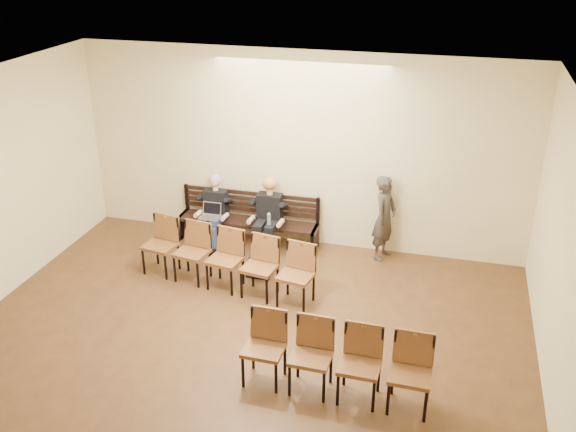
{
  "coord_description": "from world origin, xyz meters",
  "views": [
    {
      "loc": [
        2.57,
        -5.36,
        5.37
      ],
      "look_at": [
        0.04,
        4.05,
        0.91
      ],
      "focal_mm": 40.0,
      "sensor_mm": 36.0,
      "label": 1
    }
  ],
  "objects_px": {
    "laptop": "(209,218)",
    "chair_row_back": "(335,362)",
    "passerby": "(385,212)",
    "seated_woman": "(268,217)",
    "water_bottle": "(269,226)",
    "bench": "(248,232)",
    "chair_row_front": "(225,260)",
    "seated_man": "(214,211)",
    "bag": "(259,268)"
  },
  "relations": [
    {
      "from": "laptop",
      "to": "chair_row_front",
      "type": "bearing_deg",
      "value": -65.84
    },
    {
      "from": "seated_man",
      "to": "laptop",
      "type": "xyz_separation_m",
      "value": [
        -0.02,
        -0.22,
        -0.04
      ]
    },
    {
      "from": "seated_man",
      "to": "bag",
      "type": "xyz_separation_m",
      "value": [
        1.15,
        -0.98,
        -0.47
      ]
    },
    {
      "from": "seated_woman",
      "to": "bag",
      "type": "height_order",
      "value": "seated_woman"
    },
    {
      "from": "seated_man",
      "to": "chair_row_back",
      "type": "height_order",
      "value": "seated_man"
    },
    {
      "from": "laptop",
      "to": "chair_row_front",
      "type": "xyz_separation_m",
      "value": [
        0.75,
        -1.25,
        -0.09
      ]
    },
    {
      "from": "seated_woman",
      "to": "water_bottle",
      "type": "bearing_deg",
      "value": -70.81
    },
    {
      "from": "seated_woman",
      "to": "bag",
      "type": "xyz_separation_m",
      "value": [
        0.13,
        -0.98,
        -0.48
      ]
    },
    {
      "from": "chair_row_back",
      "to": "bag",
      "type": "bearing_deg",
      "value": 125.85
    },
    {
      "from": "water_bottle",
      "to": "chair_row_front",
      "type": "height_order",
      "value": "chair_row_front"
    },
    {
      "from": "seated_man",
      "to": "seated_woman",
      "type": "distance_m",
      "value": 1.02
    },
    {
      "from": "laptop",
      "to": "water_bottle",
      "type": "xyz_separation_m",
      "value": [
        1.11,
        -0.0,
        -0.01
      ]
    },
    {
      "from": "seated_man",
      "to": "chair_row_back",
      "type": "bearing_deg",
      "value": -50.54
    },
    {
      "from": "water_bottle",
      "to": "seated_woman",
      "type": "bearing_deg",
      "value": 109.19
    },
    {
      "from": "seated_woman",
      "to": "chair_row_back",
      "type": "bearing_deg",
      "value": -61.76
    },
    {
      "from": "bench",
      "to": "laptop",
      "type": "relative_size",
      "value": 7.5
    },
    {
      "from": "seated_woman",
      "to": "chair_row_back",
      "type": "relative_size",
      "value": 0.54
    },
    {
      "from": "laptop",
      "to": "chair_row_back",
      "type": "distance_m",
      "value": 4.46
    },
    {
      "from": "laptop",
      "to": "chair_row_front",
      "type": "relative_size",
      "value": 0.12
    },
    {
      "from": "bench",
      "to": "passerby",
      "type": "height_order",
      "value": "passerby"
    },
    {
      "from": "seated_woman",
      "to": "passerby",
      "type": "bearing_deg",
      "value": 6.2
    },
    {
      "from": "bag",
      "to": "water_bottle",
      "type": "bearing_deg",
      "value": 94.01
    },
    {
      "from": "laptop",
      "to": "bag",
      "type": "height_order",
      "value": "laptop"
    },
    {
      "from": "bench",
      "to": "passerby",
      "type": "relative_size",
      "value": 1.49
    },
    {
      "from": "laptop",
      "to": "chair_row_front",
      "type": "height_order",
      "value": "chair_row_front"
    },
    {
      "from": "bag",
      "to": "chair_row_back",
      "type": "height_order",
      "value": "chair_row_back"
    },
    {
      "from": "bag",
      "to": "chair_row_front",
      "type": "relative_size",
      "value": 0.13
    },
    {
      "from": "water_bottle",
      "to": "laptop",
      "type": "bearing_deg",
      "value": 180.0
    },
    {
      "from": "laptop",
      "to": "seated_woman",
      "type": "bearing_deg",
      "value": 5.22
    },
    {
      "from": "bag",
      "to": "laptop",
      "type": "bearing_deg",
      "value": 146.74
    },
    {
      "from": "seated_woman",
      "to": "laptop",
      "type": "distance_m",
      "value": 1.06
    },
    {
      "from": "water_bottle",
      "to": "passerby",
      "type": "height_order",
      "value": "passerby"
    },
    {
      "from": "seated_man",
      "to": "bag",
      "type": "bearing_deg",
      "value": -40.51
    },
    {
      "from": "bag",
      "to": "chair_row_back",
      "type": "distance_m",
      "value": 3.16
    },
    {
      "from": "laptop",
      "to": "water_bottle",
      "type": "bearing_deg",
      "value": -6.68
    },
    {
      "from": "seated_woman",
      "to": "chair_row_front",
      "type": "distance_m",
      "value": 1.51
    },
    {
      "from": "chair_row_back",
      "to": "passerby",
      "type": "bearing_deg",
      "value": 89.56
    },
    {
      "from": "bag",
      "to": "chair_row_front",
      "type": "xyz_separation_m",
      "value": [
        -0.42,
        -0.49,
        0.34
      ]
    },
    {
      "from": "water_bottle",
      "to": "chair_row_front",
      "type": "relative_size",
      "value": 0.08
    },
    {
      "from": "passerby",
      "to": "water_bottle",
      "type": "bearing_deg",
      "value": 120.08
    },
    {
      "from": "chair_row_front",
      "to": "seated_man",
      "type": "bearing_deg",
      "value": 125.55
    },
    {
      "from": "seated_man",
      "to": "passerby",
      "type": "bearing_deg",
      "value": 4.13
    },
    {
      "from": "laptop",
      "to": "bag",
      "type": "bearing_deg",
      "value": -39.94
    },
    {
      "from": "bench",
      "to": "seated_man",
      "type": "distance_m",
      "value": 0.72
    },
    {
      "from": "water_bottle",
      "to": "chair_row_back",
      "type": "xyz_separation_m",
      "value": [
        1.84,
        -3.35,
        -0.08
      ]
    },
    {
      "from": "seated_man",
      "to": "laptop",
      "type": "height_order",
      "value": "seated_man"
    },
    {
      "from": "water_bottle",
      "to": "bench",
      "type": "bearing_deg",
      "value": 146.44
    },
    {
      "from": "bag",
      "to": "chair_row_back",
      "type": "relative_size",
      "value": 0.17
    },
    {
      "from": "seated_woman",
      "to": "seated_man",
      "type": "bearing_deg",
      "value": 180.0
    },
    {
      "from": "laptop",
      "to": "water_bottle",
      "type": "distance_m",
      "value": 1.11
    }
  ]
}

